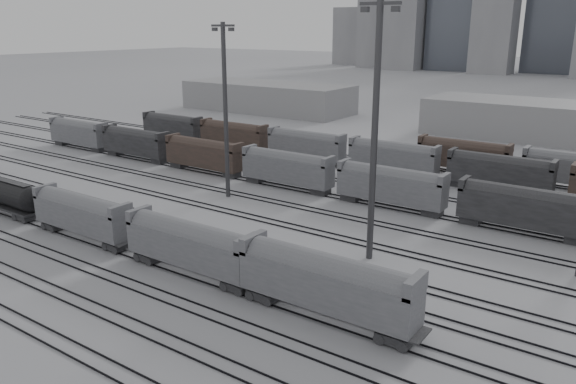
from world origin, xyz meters
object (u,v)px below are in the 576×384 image
Objects in this scene: hopper_car_c at (327,281)px; hopper_car_a at (82,213)px; light_mast_c at (375,128)px; hopper_car_b at (190,243)px.

hopper_car_a is at bearing -180.00° from hopper_car_c.
hopper_car_b is at bearing -132.45° from light_mast_c.
hopper_car_a is 32.57m from hopper_car_c.
light_mast_c is (-2.93, 13.78, 10.37)m from hopper_car_c.
hopper_car_c is 17.49m from light_mast_c.
hopper_car_c is at bearing 0.00° from hopper_car_a.
light_mast_c reaches higher than hopper_car_c.
hopper_car_c reaches higher than hopper_car_b.
light_mast_c is at bearing 102.02° from hopper_car_c.
hopper_car_a is 17.03m from hopper_car_b.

